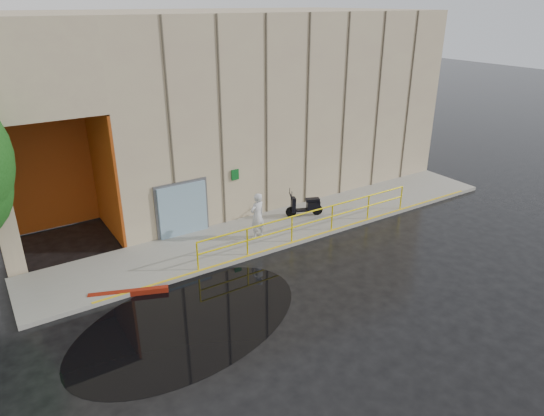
# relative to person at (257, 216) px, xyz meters

# --- Properties ---
(ground) EXTENTS (120.00, 120.00, 0.00)m
(ground) POSITION_rel_person_xyz_m (-2.39, -4.11, -1.04)
(ground) COLOR black
(ground) RESTS_ON ground
(sidewalk) EXTENTS (20.00, 3.00, 0.15)m
(sidewalk) POSITION_rel_person_xyz_m (1.61, 0.39, -0.97)
(sidewalk) COLOR gray
(sidewalk) RESTS_ON ground
(building) EXTENTS (20.00, 10.17, 8.00)m
(building) POSITION_rel_person_xyz_m (2.71, 6.88, 3.16)
(building) COLOR tan
(building) RESTS_ON ground
(guardrail) EXTENTS (9.56, 0.06, 1.03)m
(guardrail) POSITION_rel_person_xyz_m (1.86, -0.96, -0.36)
(guardrail) COLOR yellow
(guardrail) RESTS_ON sidewalk
(person) EXTENTS (0.73, 0.56, 1.79)m
(person) POSITION_rel_person_xyz_m (0.00, 0.00, 0.00)
(person) COLOR silver
(person) RESTS_ON sidewalk
(scooter) EXTENTS (1.60, 1.03, 1.21)m
(scooter) POSITION_rel_person_xyz_m (2.68, 0.64, -0.20)
(scooter) COLOR black
(scooter) RESTS_ON sidewalk
(red_curb) EXTENTS (2.31, 1.03, 0.18)m
(red_curb) POSITION_rel_person_xyz_m (-5.27, -1.01, -0.95)
(red_curb) COLOR maroon
(red_curb) RESTS_ON ground
(puddle) EXTENTS (8.06, 6.00, 0.01)m
(puddle) POSITION_rel_person_xyz_m (-4.25, -3.23, -1.04)
(puddle) COLOR black
(puddle) RESTS_ON ground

